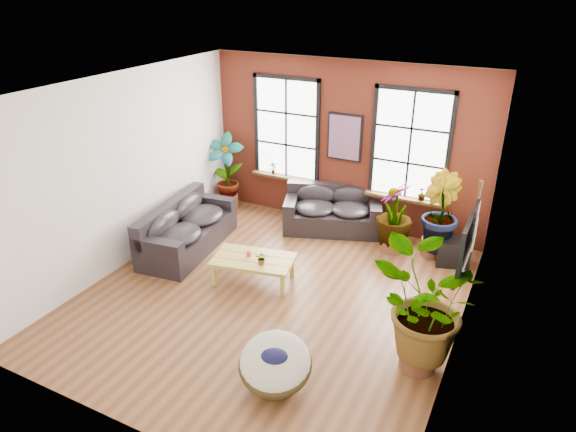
# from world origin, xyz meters

# --- Properties ---
(room) EXTENTS (6.04, 6.54, 3.54)m
(room) POSITION_xyz_m (0.00, 0.15, 1.75)
(room) COLOR brown
(room) RESTS_ON ground
(sofa_back) EXTENTS (2.22, 1.59, 0.92)m
(sofa_back) POSITION_xyz_m (-0.07, 2.86, 0.42)
(sofa_back) COLOR black
(sofa_back) RESTS_ON ground
(sofa_left) EXTENTS (1.26, 2.47, 0.93)m
(sofa_left) POSITION_xyz_m (-2.34, 0.74, 0.42)
(sofa_left) COLOR black
(sofa_left) RESTS_ON ground
(coffee_table) EXTENTS (1.54, 1.07, 0.54)m
(coffee_table) POSITION_xyz_m (-0.53, 0.29, 0.40)
(coffee_table) COLOR #AA993D
(coffee_table) RESTS_ON ground
(papasan_chair) EXTENTS (1.24, 1.25, 0.72)m
(papasan_chair) POSITION_xyz_m (1.05, -1.86, 0.37)
(papasan_chair) COLOR #3C2E15
(papasan_chair) RESTS_ON ground
(poster) EXTENTS (0.74, 0.06, 0.98)m
(poster) POSITION_xyz_m (0.00, 3.18, 1.95)
(poster) COLOR black
(poster) RESTS_ON room
(tv_wall_unit) EXTENTS (0.13, 1.86, 1.20)m
(tv_wall_unit) POSITION_xyz_m (2.93, 0.60, 1.54)
(tv_wall_unit) COLOR black
(tv_wall_unit) RESTS_ON room
(media_box) EXTENTS (0.72, 0.65, 0.50)m
(media_box) POSITION_xyz_m (2.51, 2.50, 0.25)
(media_box) COLOR black
(media_box) RESTS_ON ground
(pot_back_left) EXTENTS (0.52, 0.52, 0.35)m
(pot_back_left) POSITION_xyz_m (-2.64, 2.73, 0.17)
(pot_back_left) COLOR brown
(pot_back_left) RESTS_ON ground
(pot_back_right) EXTENTS (0.60, 0.60, 0.33)m
(pot_back_right) POSITION_xyz_m (2.11, 2.67, 0.17)
(pot_back_right) COLOR brown
(pot_back_right) RESTS_ON ground
(pot_right_wall) EXTENTS (0.54, 0.54, 0.37)m
(pot_right_wall) POSITION_xyz_m (2.63, -0.64, 0.18)
(pot_right_wall) COLOR brown
(pot_right_wall) RESTS_ON ground
(pot_mid) EXTENTS (0.60, 0.60, 0.33)m
(pot_mid) POSITION_xyz_m (1.35, 2.47, 0.17)
(pot_mid) COLOR brown
(pot_mid) RESTS_ON ground
(floor_plant_back_left) EXTENTS (0.99, 0.81, 1.63)m
(floor_plant_back_left) POSITION_xyz_m (-2.67, 2.75, 0.97)
(floor_plant_back_left) COLOR #0F330D
(floor_plant_back_left) RESTS_ON ground
(floor_plant_back_right) EXTENTS (1.04, 1.08, 1.53)m
(floor_plant_back_right) POSITION_xyz_m (2.14, 2.67, 0.91)
(floor_plant_back_right) COLOR #0F330D
(floor_plant_back_right) RESTS_ON ground
(floor_plant_right_wall) EXTENTS (1.56, 1.39, 1.59)m
(floor_plant_right_wall) POSITION_xyz_m (2.60, -0.61, 0.95)
(floor_plant_right_wall) COLOR #0F330D
(floor_plant_right_wall) RESTS_ON ground
(floor_plant_mid) EXTENTS (0.80, 0.80, 1.29)m
(floor_plant_mid) POSITION_xyz_m (1.34, 2.51, 0.78)
(floor_plant_mid) COLOR #0F330D
(floor_plant_mid) RESTS_ON ground
(table_plant) EXTENTS (0.24, 0.22, 0.22)m
(table_plant) POSITION_xyz_m (-0.30, 0.19, 0.56)
(table_plant) COLOR #0F330D
(table_plant) RESTS_ON coffee_table
(sill_plant_left) EXTENTS (0.17, 0.17, 0.27)m
(sill_plant_left) POSITION_xyz_m (-1.65, 3.13, 1.04)
(sill_plant_left) COLOR #0F330D
(sill_plant_left) RESTS_ON room
(sill_plant_right) EXTENTS (0.19, 0.19, 0.27)m
(sill_plant_right) POSITION_xyz_m (1.70, 3.13, 1.04)
(sill_plant_right) COLOR #0F330D
(sill_plant_right) RESTS_ON room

